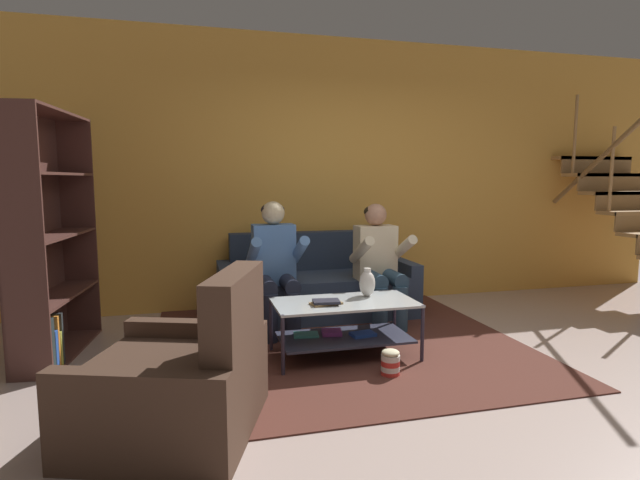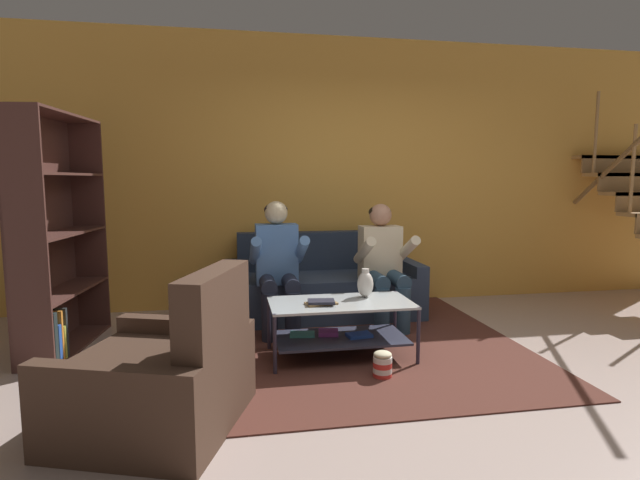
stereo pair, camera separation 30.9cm
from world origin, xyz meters
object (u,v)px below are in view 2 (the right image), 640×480
at_px(vase, 365,284).
at_px(coffee_table, 340,321).
at_px(book_stack, 321,302).
at_px(popcorn_tub, 383,364).
at_px(couch, 322,288).
at_px(armchair, 163,379).
at_px(bookshelf, 52,248).
at_px(person_seated_right, 383,260).
at_px(person_seated_left, 278,262).

bearing_deg(vase, coffee_table, -153.08).
xyz_separation_m(book_stack, popcorn_tub, (0.36, -0.39, -0.36)).
distance_m(couch, armchair, 2.52).
distance_m(coffee_table, armchair, 1.51).
distance_m(book_stack, bookshelf, 2.20).
bearing_deg(bookshelf, person_seated_right, 3.39).
height_order(coffee_table, book_stack, book_stack).
xyz_separation_m(couch, person_seated_left, (-0.49, -0.50, 0.36)).
relative_size(person_seated_right, armchair, 0.97).
relative_size(couch, person_seated_left, 1.64).
xyz_separation_m(couch, vase, (0.15, -1.14, 0.27)).
bearing_deg(popcorn_tub, person_seated_left, 116.91).
xyz_separation_m(bookshelf, popcorn_tub, (2.43, -1.04, -0.74)).
xyz_separation_m(vase, armchair, (-1.44, -1.02, -0.27)).
distance_m(couch, vase, 1.18).
bearing_deg(person_seated_left, bookshelf, -174.68).
bearing_deg(bookshelf, armchair, -55.60).
relative_size(coffee_table, popcorn_tub, 5.70).
height_order(vase, book_stack, vase).
bearing_deg(book_stack, popcorn_tub, -47.05).
xyz_separation_m(person_seated_left, person_seated_right, (0.99, -0.00, -0.02)).
bearing_deg(vase, person_seated_left, 135.41).
height_order(couch, book_stack, couch).
relative_size(vase, popcorn_tub, 1.19).
xyz_separation_m(vase, book_stack, (-0.39, -0.18, -0.09)).
bearing_deg(vase, armchair, -144.82).
distance_m(person_seated_left, coffee_table, 0.92).
bearing_deg(popcorn_tub, bookshelf, 156.91).
relative_size(couch, person_seated_right, 1.69).
bearing_deg(popcorn_tub, coffee_table, 114.37).
xyz_separation_m(person_seated_right, bookshelf, (-2.81, -0.17, 0.21)).
height_order(vase, armchair, armchair).
distance_m(coffee_table, popcorn_tub, 0.54).
bearing_deg(book_stack, armchair, -141.50).
relative_size(coffee_table, armchair, 0.92).
relative_size(vase, book_stack, 0.91).
relative_size(armchair, popcorn_tub, 6.17).
bearing_deg(coffee_table, bookshelf, 165.34).
bearing_deg(person_seated_right, person_seated_left, 179.82).
distance_m(bookshelf, popcorn_tub, 2.74).
bearing_deg(armchair, popcorn_tub, 17.45).
bearing_deg(person_seated_right, popcorn_tub, -107.45).
relative_size(book_stack, bookshelf, 0.13).
xyz_separation_m(person_seated_left, book_stack, (0.25, -0.81, -0.18)).
bearing_deg(bookshelf, vase, -10.65).
distance_m(coffee_table, bookshelf, 2.36).
relative_size(couch, book_stack, 7.70).
bearing_deg(book_stack, couch, 79.37).
distance_m(vase, armchair, 1.79).
bearing_deg(coffee_table, book_stack, -158.33).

